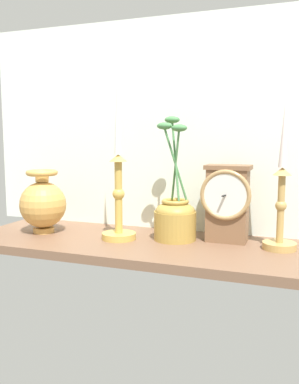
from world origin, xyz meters
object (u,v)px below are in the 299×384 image
at_px(brass_vase_bulbous, 43,203).
at_px(candlestick_tall_center, 281,202).
at_px(candlestick_tall_left, 119,190).
at_px(brass_vase_jar, 175,216).
at_px(mantel_clock, 227,202).

bearing_deg(brass_vase_bulbous, candlestick_tall_center, 4.41).
bearing_deg(brass_vase_bulbous, candlestick_tall_left, 2.29).
bearing_deg(brass_vase_jar, candlestick_tall_center, -0.24).
bearing_deg(brass_vase_bulbous, mantel_clock, 8.66).
relative_size(candlestick_tall_left, brass_vase_bulbous, 2.41).
bearing_deg(candlestick_tall_center, mantel_clock, 168.26).
distance_m(mantel_clock, candlestick_tall_left, 0.30).
relative_size(candlestick_tall_left, candlestick_tall_center, 1.23).
xyz_separation_m(candlestick_tall_left, candlestick_tall_center, (0.44, 0.04, -0.02)).
height_order(candlestick_tall_left, candlestick_tall_center, candlestick_tall_left).
relative_size(mantel_clock, candlestick_tall_center, 0.57).
bearing_deg(candlestick_tall_center, brass_vase_bulbous, -175.59).
bearing_deg(brass_vase_jar, brass_vase_bulbous, -172.32).
height_order(candlestick_tall_left, brass_vase_jar, candlestick_tall_left).
bearing_deg(brass_vase_jar, candlestick_tall_left, -163.80).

